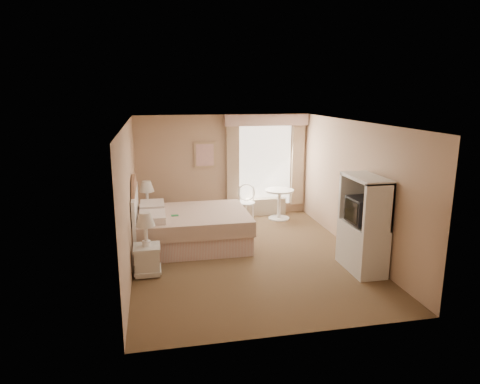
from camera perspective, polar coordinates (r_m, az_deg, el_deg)
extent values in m
cube|color=brown|center=(8.19, 0.98, -8.49)|extent=(4.20, 5.50, 0.01)
cube|color=silver|center=(7.63, 1.05, 9.24)|extent=(4.20, 5.50, 0.01)
cube|color=tan|center=(10.46, -2.25, 3.44)|extent=(4.20, 0.01, 2.50)
cube|color=tan|center=(5.27, 7.54, -6.67)|extent=(4.20, 0.01, 2.50)
cube|color=tan|center=(7.65, -14.53, -0.67)|extent=(0.01, 5.50, 2.50)
cube|color=tan|center=(8.51, 14.96, 0.70)|extent=(0.01, 5.50, 2.50)
cube|color=white|center=(10.65, 3.37, 3.60)|extent=(1.30, 0.02, 2.00)
cube|color=tan|center=(10.42, -0.99, 3.41)|extent=(0.30, 0.08, 2.05)
cube|color=tan|center=(10.84, 7.69, 3.68)|extent=(0.30, 0.08, 2.05)
cube|color=tan|center=(10.43, 3.58, 9.59)|extent=(2.05, 0.20, 0.28)
cube|color=beige|center=(10.79, 3.41, -1.93)|extent=(1.00, 0.22, 0.42)
cube|color=tan|center=(10.32, -4.72, 4.95)|extent=(0.52, 0.03, 0.62)
cube|color=beige|center=(10.30, -4.70, 4.94)|extent=(0.42, 0.02, 0.52)
cube|color=tan|center=(8.73, -6.62, -5.84)|extent=(2.24, 1.70, 0.38)
cube|color=#C3A392|center=(8.62, -6.68, -3.70)|extent=(2.30, 1.77, 0.30)
cube|color=beige|center=(8.15, -11.60, -3.33)|extent=(0.48, 0.66, 0.15)
cube|color=beige|center=(8.93, -11.62, -1.87)|extent=(0.48, 0.66, 0.15)
cube|color=#258845|center=(8.41, -8.68, -3.10)|extent=(0.14, 0.10, 0.01)
cube|color=white|center=(8.59, -13.70, -3.68)|extent=(0.06, 1.81, 1.17)
cylinder|color=#A47B57|center=(8.56, -13.74, -3.00)|extent=(0.05, 1.60, 1.60)
cube|color=silver|center=(7.48, -12.24, -9.00)|extent=(0.41, 0.41, 0.44)
cube|color=silver|center=(7.39, -12.34, -7.21)|extent=(0.44, 0.44, 0.05)
cube|color=silver|center=(7.54, -12.19, -10.07)|extent=(0.44, 0.44, 0.04)
cylinder|color=white|center=(7.37, -12.37, -6.70)|extent=(0.14, 0.14, 0.09)
cylinder|color=white|center=(7.31, -12.43, -5.39)|extent=(0.06, 0.06, 0.36)
cone|color=silver|center=(7.24, -12.53, -3.58)|extent=(0.32, 0.32, 0.23)
cube|color=silver|center=(9.79, -12.14, -3.59)|extent=(0.42, 0.42, 0.46)
cube|color=silver|center=(9.72, -12.22, -2.14)|extent=(0.46, 0.46, 0.05)
cube|color=silver|center=(9.83, -12.10, -4.45)|extent=(0.46, 0.46, 0.05)
cylinder|color=white|center=(9.70, -12.24, -1.72)|extent=(0.15, 0.15, 0.09)
cylinder|color=white|center=(9.66, -12.29, -0.67)|extent=(0.06, 0.06, 0.37)
cone|color=silver|center=(9.60, -12.36, 0.76)|extent=(0.33, 0.33, 0.24)
cylinder|color=white|center=(10.51, 5.20, -3.48)|extent=(0.51, 0.51, 0.03)
cylinder|color=white|center=(10.42, 5.24, -1.64)|extent=(0.08, 0.08, 0.69)
cylinder|color=silver|center=(10.33, 5.28, 0.21)|extent=(0.69, 0.69, 0.04)
cylinder|color=white|center=(10.10, -0.19, -2.94)|extent=(0.03, 0.03, 0.43)
cylinder|color=white|center=(10.07, 1.67, -2.99)|extent=(0.03, 0.03, 0.43)
cylinder|color=white|center=(10.41, -0.02, -2.44)|extent=(0.03, 0.03, 0.43)
cylinder|color=white|center=(10.39, 1.78, -2.48)|extent=(0.03, 0.03, 0.43)
cylinder|color=silver|center=(10.18, 0.81, -1.49)|extent=(0.53, 0.53, 0.04)
torus|color=white|center=(10.26, 0.88, -0.05)|extent=(0.43, 0.22, 0.41)
cylinder|color=white|center=(10.31, -0.02, -0.25)|extent=(0.03, 0.03, 0.38)
cylinder|color=white|center=(10.28, 1.80, -0.29)|extent=(0.03, 0.03, 0.38)
cube|color=silver|center=(7.75, 15.92, -7.09)|extent=(0.50, 1.00, 0.82)
cube|color=silver|center=(7.12, 18.03, -2.13)|extent=(0.50, 0.07, 0.82)
cube|color=silver|center=(7.91, 14.77, -0.41)|extent=(0.50, 0.07, 0.82)
cube|color=silver|center=(7.42, 16.52, 1.83)|extent=(0.50, 1.00, 0.05)
cube|color=silver|center=(7.62, 17.86, -1.13)|extent=(0.04, 1.00, 0.82)
cube|color=black|center=(7.54, 16.11, -2.37)|extent=(0.44, 0.54, 0.44)
cube|color=black|center=(7.44, 14.62, -2.48)|extent=(0.02, 0.45, 0.36)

